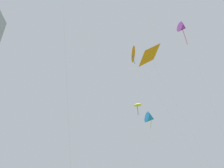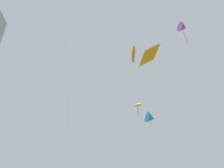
% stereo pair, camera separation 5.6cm
% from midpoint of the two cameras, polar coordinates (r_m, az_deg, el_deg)
% --- Properties ---
extents(kite_flying_0, '(3.65, 13.01, 17.46)m').
position_cam_midpoint_polar(kite_flying_0, '(42.63, 7.98, -6.48)').
color(kite_flying_0, silver).
rests_on(kite_flying_0, ground).
extents(kite_flying_1, '(12.10, 3.71, 20.66)m').
position_cam_midpoint_polar(kite_flying_1, '(30.80, 11.54, 8.68)').
color(kite_flying_1, silver).
rests_on(kite_flying_1, ground).
extents(kite_flying_2, '(4.30, 6.53, 27.06)m').
position_cam_midpoint_polar(kite_flying_2, '(37.09, 21.15, 16.04)').
color(kite_flying_2, silver).
rests_on(kite_flying_2, ground).
extents(kite_flying_4, '(5.03, 11.84, 25.80)m').
position_cam_midpoint_polar(kite_flying_4, '(38.85, 6.70, 9.09)').
color(kite_flying_4, silver).
rests_on(kite_flying_4, ground).
extents(kite_flying_5, '(7.21, 3.37, 15.48)m').
position_cam_midpoint_polar(kite_flying_5, '(44.04, 11.91, -10.26)').
color(kite_flying_5, silver).
rests_on(kite_flying_5, ground).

